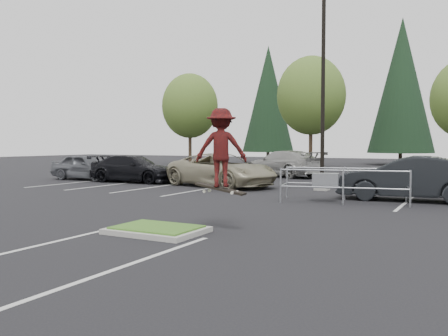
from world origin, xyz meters
The scene contains 15 objects.
ground centered at (0.00, 0.00, 0.00)m, with size 120.00×120.00×0.00m, color black.
grass_median centered at (0.00, 0.00, 0.08)m, with size 2.20×1.60×0.16m.
stall_lines centered at (-1.35, 6.02, 0.00)m, with size 22.62×17.60×0.01m.
light_pole centered at (0.50, 12.00, 4.56)m, with size 0.70×0.60×10.12m.
decid_a centered at (-18.01, 30.03, 5.58)m, with size 5.44×5.44×8.91m.
decid_b centered at (-6.01, 30.53, 6.04)m, with size 5.89×5.89×9.64m.
conif_a centered at (-14.00, 40.00, 7.10)m, with size 5.72×5.72×13.00m.
conif_b centered at (0.00, 40.50, 7.85)m, with size 6.38×6.38×14.50m.
cart_corral centered at (2.01, 7.90, 0.79)m, with size 4.67×2.48×1.26m.
skateboarder centered at (1.20, 1.00, 2.03)m, with size 1.43×1.16×2.11m.
car_l_tan centered at (-4.50, 11.50, 0.83)m, with size 2.75×5.96×1.66m, color gray.
car_l_black centered at (-10.00, 11.50, 0.75)m, with size 2.09×5.14×1.49m, color black.
car_l_grey centered at (-13.50, 11.50, 0.77)m, with size 1.82×4.52×1.54m, color #505359.
car_r_charc centered at (4.50, 9.66, 0.84)m, with size 1.77×5.09×1.68m, color black.
car_far_silver centered at (-4.21, 19.47, 0.84)m, with size 2.36×5.81×1.69m, color #999894.
Camera 1 is at (6.75, -9.19, 2.15)m, focal length 38.00 mm.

